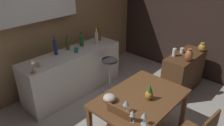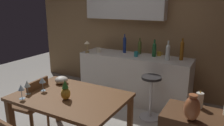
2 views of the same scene
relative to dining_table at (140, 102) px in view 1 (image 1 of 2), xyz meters
The scene contains 24 objects.
wall_kitchen_back 2.42m from the dining_table, 91.77° to the left, with size 5.20×0.33×2.60m.
wall_side_right 2.67m from the dining_table, 11.73° to the left, with size 0.10×4.40×2.60m, color #33231E.
dining_table is the anchor object (origin of this frame).
kitchen_counter 1.75m from the dining_table, 86.05° to the left, with size 2.10×0.60×0.90m, color silver.
sideboard_cabinet 1.73m from the dining_table, ahead, with size 1.10×0.44×0.82m, color #56351E.
bar_stool 1.40m from the dining_table, 62.23° to the left, with size 0.34×0.34×0.73m.
wine_glass_left 0.60m from the dining_table, 140.80° to the right, with size 0.07×0.07×0.18m.
wine_glass_right 0.47m from the dining_table, behind, with size 0.08×0.08×0.19m.
wine_glass_center 0.58m from the dining_table, 155.66° to the right, with size 0.08×0.08×0.18m.
pineapple_centerpiece 0.22m from the dining_table, 73.36° to the right, with size 0.11×0.11×0.24m.
fruit_bowl 0.48m from the dining_table, 144.49° to the left, with size 0.18×0.18×0.10m, color beige.
wine_bottle_green 1.93m from the dining_table, 75.91° to the left, with size 0.07×0.07×0.32m.
wine_bottle_olive 1.94m from the dining_table, 85.44° to the left, with size 0.07×0.07×0.31m.
wine_bottle_amber 2.09m from the dining_table, 62.27° to the left, with size 0.06×0.06×0.38m.
wine_bottle_cobalt 1.92m from the dining_table, 94.67° to the left, with size 0.06×0.06×0.37m.
wine_bottle_clear 1.89m from the dining_table, 66.14° to the left, with size 0.07×0.07×0.34m.
cup_teal 1.70m from the dining_table, 83.93° to the left, with size 0.11×0.07×0.10m.
cup_cream 1.78m from the dining_table, 110.75° to the left, with size 0.12×0.08×0.09m.
cup_mustard 2.02m from the dining_table, 74.75° to the left, with size 0.11×0.07×0.08m.
counter_lamp 1.78m from the dining_table, 117.96° to the left, with size 0.11×0.11×0.24m.
pillar_candle_tall 1.51m from the dining_table, 10.02° to the left, with size 0.07×0.07×0.18m.
pillar_candle_short 1.75m from the dining_table, ahead, with size 0.07×0.07×0.13m.
vase_brass 2.09m from the dining_table, ahead, with size 0.15×0.15×0.18m.
vase_copper 1.47m from the dining_table, ahead, with size 0.14×0.14×0.25m.
Camera 1 is at (-2.13, -1.63, 2.55)m, focal length 33.95 mm.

